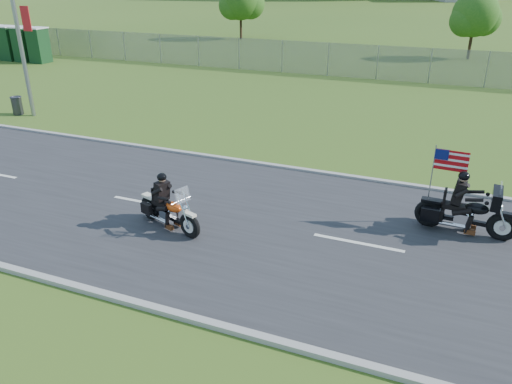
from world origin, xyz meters
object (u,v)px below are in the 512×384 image
at_px(porta_toilet_b, 24,45).
at_px(porta_toilet_c, 9,44).
at_px(porta_toilet_a, 39,46).
at_px(trash_can, 17,106).
at_px(motorcycle_follow, 466,213).
at_px(motorcycle_lead, 168,211).

distance_m(porta_toilet_b, porta_toilet_c, 1.40).
bearing_deg(porta_toilet_b, porta_toilet_a, 0.00).
xyz_separation_m(porta_toilet_a, porta_toilet_c, (-2.80, 0.00, 0.00)).
xyz_separation_m(porta_toilet_a, trash_can, (9.19, -11.09, -0.75)).
bearing_deg(motorcycle_follow, trash_can, 170.44).
xyz_separation_m(porta_toilet_a, motorcycle_lead, (21.32, -17.99, -0.67)).
xyz_separation_m(motorcycle_follow, trash_can, (-19.13, 4.36, -0.17)).
xyz_separation_m(porta_toilet_b, motorcycle_lead, (22.72, -17.99, -0.67)).
xyz_separation_m(porta_toilet_b, porta_toilet_c, (-1.40, 0.00, 0.00)).
bearing_deg(motorcycle_lead, motorcycle_follow, 38.83).
height_order(porta_toilet_a, motorcycle_lead, porta_toilet_a).
height_order(porta_toilet_a, trash_can, porta_toilet_a).
distance_m(motorcycle_lead, trash_can, 13.95).
bearing_deg(trash_can, porta_toilet_a, 129.65).
xyz_separation_m(porta_toilet_b, trash_can, (10.59, -11.09, -0.75)).
xyz_separation_m(porta_toilet_a, porta_toilet_b, (-1.40, 0.00, 0.00)).
relative_size(porta_toilet_a, motorcycle_lead, 1.07).
bearing_deg(trash_can, porta_toilet_b, 133.68).
distance_m(motorcycle_lead, motorcycle_follow, 7.44).
bearing_deg(motorcycle_lead, porta_toilet_b, 160.53).
height_order(motorcycle_lead, motorcycle_follow, motorcycle_follow).
bearing_deg(motorcycle_lead, porta_toilet_c, 162.19).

